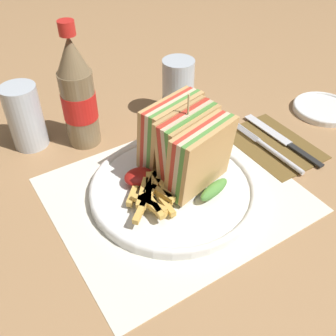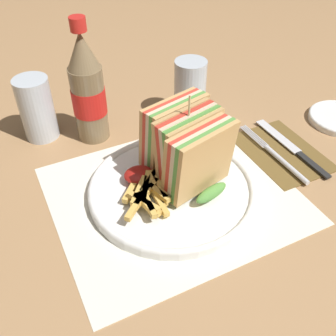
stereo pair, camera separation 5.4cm
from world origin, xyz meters
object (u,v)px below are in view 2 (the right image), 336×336
at_px(club_sandwich, 187,147).
at_px(coke_bottle_near, 88,91).
at_px(plate_main, 173,188).
at_px(glass_far, 38,113).
at_px(glass_near, 190,93).
at_px(knife, 292,148).
at_px(fork, 279,158).

bearing_deg(club_sandwich, coke_bottle_near, 116.52).
bearing_deg(plate_main, glass_far, 121.10).
bearing_deg(glass_near, coke_bottle_near, 174.59).
distance_m(plate_main, knife, 0.26).
height_order(club_sandwich, fork, club_sandwich).
height_order(club_sandwich, glass_near, club_sandwich).
bearing_deg(glass_far, coke_bottle_near, -26.73).
xyz_separation_m(club_sandwich, coke_bottle_near, (-0.10, 0.20, 0.03)).
bearing_deg(plate_main, glass_near, 55.09).
relative_size(club_sandwich, glass_near, 1.41).
height_order(plate_main, knife, plate_main).
bearing_deg(glass_far, fork, -36.63).
bearing_deg(plate_main, fork, -3.22).
relative_size(plate_main, knife, 1.41).
distance_m(plate_main, club_sandwich, 0.08).
xyz_separation_m(knife, glass_far, (-0.42, 0.26, 0.05)).
xyz_separation_m(plate_main, knife, (0.26, 0.00, -0.00)).
bearing_deg(coke_bottle_near, fork, -39.43).
xyz_separation_m(plate_main, glass_far, (-0.16, 0.26, 0.04)).
bearing_deg(fork, knife, 19.13).
distance_m(knife, coke_bottle_near, 0.40).
distance_m(knife, glass_far, 0.49).
distance_m(fork, glass_near, 0.23).
height_order(knife, glass_far, glass_far).
bearing_deg(glass_far, plate_main, -58.90).
relative_size(plate_main, fork, 1.46).
relative_size(glass_near, glass_far, 1.00).
xyz_separation_m(glass_near, glass_far, (-0.30, 0.07, 0.00)).
bearing_deg(club_sandwich, glass_near, 60.04).
relative_size(knife, coke_bottle_near, 0.84).
relative_size(club_sandwich, fork, 0.92).
distance_m(club_sandwich, knife, 0.23).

